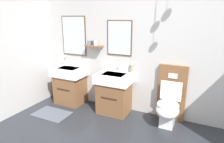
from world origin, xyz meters
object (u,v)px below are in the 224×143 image
(vanity_sink_right, at_px, (114,92))
(toilet, at_px, (169,103))
(vanity_sink_left, at_px, (70,84))
(toothbrush_cup, at_px, (65,62))
(soap_dispenser, at_px, (131,69))

(vanity_sink_right, xyz_separation_m, toilet, (1.02, 0.02, -0.03))
(vanity_sink_left, xyz_separation_m, toothbrush_cup, (-0.25, 0.18, 0.42))
(toilet, distance_m, toothbrush_cup, 2.35)
(vanity_sink_left, distance_m, soap_dispenser, 1.37)
(vanity_sink_left, relative_size, soap_dispenser, 4.19)
(vanity_sink_left, bearing_deg, toothbrush_cup, 143.80)
(vanity_sink_right, height_order, toilet, toilet)
(toilet, bearing_deg, soap_dispenser, 167.35)
(toothbrush_cup, bearing_deg, vanity_sink_right, -8.09)
(vanity_sink_right, distance_m, soap_dispenser, 0.55)
(vanity_sink_left, height_order, toothbrush_cup, toothbrush_cup)
(toilet, xyz_separation_m, toothbrush_cup, (-2.30, 0.16, 0.45))
(vanity_sink_right, bearing_deg, toilet, 1.14)
(toilet, bearing_deg, vanity_sink_right, -178.86)
(vanity_sink_left, relative_size, vanity_sink_right, 1.00)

